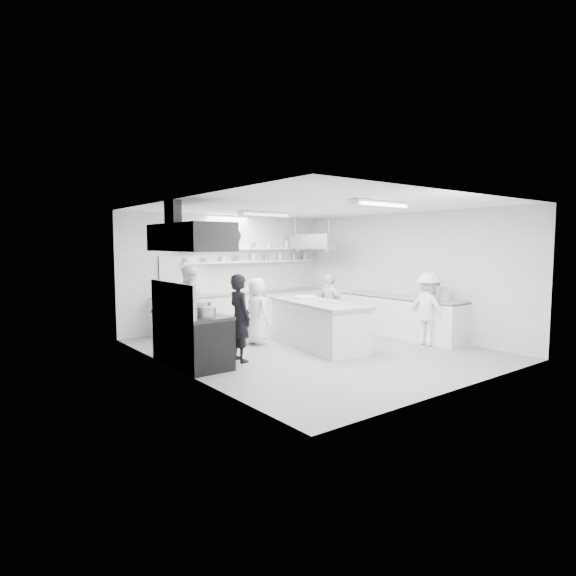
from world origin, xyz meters
TOP-DOWN VIEW (x-y plane):
  - floor at (0.00, 0.00)m, footprint 6.00×7.00m
  - ceiling at (0.00, 0.00)m, footprint 6.00×7.00m
  - wall_back at (0.00, 3.50)m, footprint 6.00×0.04m
  - wall_front at (0.00, -3.50)m, footprint 6.00×0.04m
  - wall_left at (-3.00, 0.00)m, footprint 0.04×7.00m
  - wall_right at (3.00, 0.00)m, footprint 0.04×7.00m
  - stove at (-2.60, 0.40)m, footprint 0.80×1.80m
  - exhaust_hood at (-2.60, 0.40)m, footprint 0.85×2.00m
  - back_counter at (0.30, 3.20)m, footprint 5.00×0.60m
  - shelf_lower at (0.70, 3.37)m, footprint 4.20×0.26m
  - shelf_upper at (0.70, 3.37)m, footprint 4.20×0.26m
  - pass_through_window at (-1.30, 3.48)m, footprint 1.30×0.04m
  - wall_clock at (0.20, 3.46)m, footprint 0.32×0.05m
  - right_counter at (2.65, -0.20)m, footprint 0.74×3.30m
  - pot_rack at (2.00, 2.40)m, footprint 0.30×1.60m
  - light_fixture_front at (0.00, -1.80)m, footprint 1.30×0.25m
  - light_fixture_rear at (0.00, 1.80)m, footprint 1.30×0.25m
  - prep_island at (0.26, 0.12)m, footprint 1.33×2.67m
  - stove_pot at (-2.60, 0.13)m, footprint 0.46×0.46m
  - cook_stove at (-1.77, 0.05)m, footprint 0.44×0.64m
  - cook_back at (-1.60, 2.63)m, footprint 1.06×1.04m
  - cook_island_left at (-0.65, 1.17)m, footprint 0.48×0.73m
  - cook_island_right at (1.47, 1.07)m, footprint 0.38×0.88m
  - cook_right at (2.30, -1.24)m, footprint 0.64×1.07m
  - bowl_island_a at (0.32, -0.05)m, footprint 0.25×0.25m
  - bowl_island_b at (0.44, -0.19)m, footprint 0.18×0.18m
  - bowl_right at (2.51, -0.72)m, footprint 0.29×0.29m

SIDE VIEW (x-z plane):
  - floor at x=0.00m, z-range -0.02..0.00m
  - stove at x=-2.60m, z-range 0.00..0.90m
  - back_counter at x=0.30m, z-range 0.00..0.92m
  - prep_island at x=0.26m, z-range 0.00..0.94m
  - right_counter at x=2.65m, z-range 0.00..0.94m
  - cook_island_left at x=-0.65m, z-range 0.00..1.48m
  - cook_island_right at x=1.47m, z-range 0.00..1.50m
  - cook_right at x=2.30m, z-range 0.00..1.62m
  - cook_stove at x=-1.77m, z-range 0.00..1.67m
  - cook_back at x=-1.60m, z-range 0.00..1.73m
  - bowl_island_b at x=0.44m, z-range 0.94..1.00m
  - bowl_right at x=2.51m, z-range 0.94..1.00m
  - bowl_island_a at x=0.32m, z-range 0.94..1.00m
  - stove_pot at x=-2.60m, z-range 0.91..1.20m
  - pass_through_window at x=-1.30m, z-range 0.95..1.95m
  - wall_back at x=0.00m, z-range 0.00..3.00m
  - wall_front at x=0.00m, z-range 0.00..3.00m
  - wall_left at x=-3.00m, z-range 0.00..3.00m
  - wall_right at x=3.00m, z-range 0.00..3.00m
  - shelf_lower at x=0.70m, z-range 1.73..1.77m
  - shelf_upper at x=0.70m, z-range 2.08..2.12m
  - pot_rack at x=2.00m, z-range 2.10..2.50m
  - exhaust_hood at x=-2.60m, z-range 2.10..2.60m
  - wall_clock at x=0.20m, z-range 2.29..2.61m
  - light_fixture_front at x=0.00m, z-range 2.89..2.99m
  - light_fixture_rear at x=0.00m, z-range 2.89..2.99m
  - ceiling at x=0.00m, z-range 3.00..3.02m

